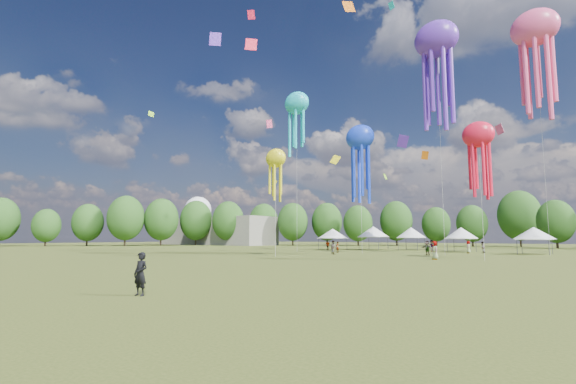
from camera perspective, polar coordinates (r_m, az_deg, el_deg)
The scene contains 10 objects.
ground at distance 25.27m, azimuth -25.55°, elevation -10.94°, with size 300.00×300.00×0.00m, color #384416.
observer_main at distance 17.48m, azimuth -19.90°, elevation -10.70°, with size 0.62×0.41×1.71m, color black.
spectator_near at distance 55.52m, azimuth 6.34°, elevation -7.70°, with size 0.89×0.70×1.84m, color gray.
spectators_far at distance 60.78m, azimuth 18.32°, elevation -7.32°, with size 26.86×23.54×1.90m.
festival_tents at distance 71.89m, azimuth 16.46°, elevation -5.47°, with size 37.55×11.42×4.30m.
show_kites at distance 60.56m, azimuth 19.34°, elevation 13.82°, with size 38.21×27.26×32.50m.
small_kites at distance 65.82m, azimuth 12.74°, elevation 19.56°, with size 73.42×54.87×45.71m.
treeline at distance 78.34m, azimuth 18.89°, elevation -2.86°, with size 201.57×95.24×13.43m.
hangar at distance 125.92m, azimuth -10.09°, elevation -5.44°, with size 40.00×12.00×8.00m, color gray.
radome at distance 142.22m, azimuth -12.48°, elevation -3.06°, with size 9.00×9.00×16.00m.
Camera 1 is at (22.59, -11.10, 2.31)m, focal length 25.46 mm.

